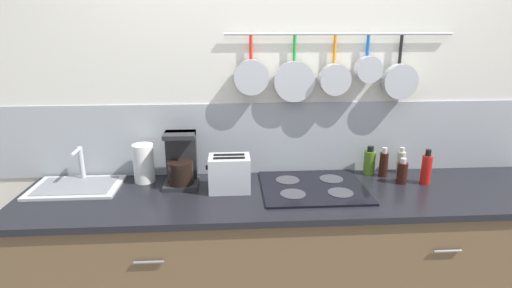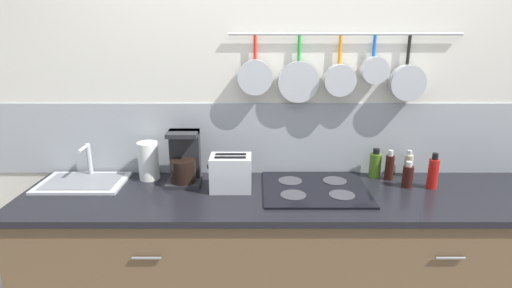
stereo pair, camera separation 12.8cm
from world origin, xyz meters
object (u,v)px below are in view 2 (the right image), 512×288
at_px(bottle_dish_soap, 375,164).
at_px(bottle_cooking_wine, 432,173).
at_px(bottle_olive_oil, 407,176).
at_px(bottle_sesame_oil, 408,165).
at_px(paper_towel_roll, 148,161).
at_px(coffee_maker, 184,162).
at_px(bottle_vinegar, 389,167).
at_px(toaster, 230,173).

bearing_deg(bottle_dish_soap, bottle_cooking_wine, -33.05).
height_order(bottle_olive_oil, bottle_sesame_oil, bottle_sesame_oil).
xyz_separation_m(paper_towel_roll, coffee_maker, (0.22, -0.06, 0.01)).
distance_m(bottle_vinegar, bottle_olive_oil, 0.13).
bearing_deg(paper_towel_roll, bottle_sesame_oil, 1.82).
relative_size(bottle_dish_soap, bottle_sesame_oil, 1.10).
xyz_separation_m(toaster, bottle_dish_soap, (0.84, 0.20, -0.02)).
relative_size(bottle_olive_oil, bottle_sesame_oil, 0.94).
xyz_separation_m(toaster, bottle_olive_oil, (0.98, 0.04, -0.03)).
height_order(bottle_dish_soap, bottle_sesame_oil, bottle_dish_soap).
distance_m(toaster, bottle_sesame_oil, 1.07).
bearing_deg(coffee_maker, bottle_dish_soap, 4.64).
relative_size(bottle_vinegar, bottle_olive_oil, 1.19).
relative_size(bottle_olive_oil, bottle_cooking_wine, 0.73).
height_order(toaster, bottle_dish_soap, toaster).
relative_size(coffee_maker, bottle_dish_soap, 1.74).
bearing_deg(bottle_sesame_oil, paper_towel_roll, -178.18).
bearing_deg(toaster, bottle_sesame_oil, 11.31).
height_order(coffee_maker, bottle_olive_oil, coffee_maker).
relative_size(toaster, bottle_vinegar, 1.34).
xyz_separation_m(coffee_maker, bottle_vinegar, (1.19, 0.05, -0.05)).
bearing_deg(toaster, bottle_dish_soap, 13.01).
bearing_deg(bottle_vinegar, toaster, -170.52).
xyz_separation_m(bottle_dish_soap, bottle_sesame_oil, (0.20, 0.01, -0.01)).
height_order(bottle_vinegar, bottle_cooking_wine, bottle_cooking_wine).
xyz_separation_m(paper_towel_roll, toaster, (0.49, -0.16, -0.01)).
bearing_deg(toaster, bottle_olive_oil, 2.12).
xyz_separation_m(coffee_maker, bottle_cooking_wine, (1.38, -0.08, -0.03)).
distance_m(bottle_olive_oil, bottle_cooking_wine, 0.13).
bearing_deg(bottle_olive_oil, coffee_maker, 176.88).
xyz_separation_m(paper_towel_roll, bottle_vinegar, (1.41, -0.01, -0.03)).
relative_size(toaster, bottle_dish_soap, 1.37).
height_order(bottle_dish_soap, bottle_cooking_wine, bottle_cooking_wine).
relative_size(coffee_maker, bottle_cooking_wine, 1.49).
xyz_separation_m(toaster, bottle_sesame_oil, (1.05, 0.21, -0.03)).
relative_size(toaster, bottle_olive_oil, 1.60).
height_order(toaster, bottle_vinegar, toaster).
bearing_deg(bottle_sesame_oil, bottle_dish_soap, -175.97).
bearing_deg(bottle_olive_oil, bottle_dish_soap, 130.60).
xyz_separation_m(bottle_olive_oil, bottle_sesame_oil, (0.07, 0.17, 0.00)).
bearing_deg(bottle_cooking_wine, paper_towel_roll, 175.03).
bearing_deg(bottle_sesame_oil, toaster, -168.69).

